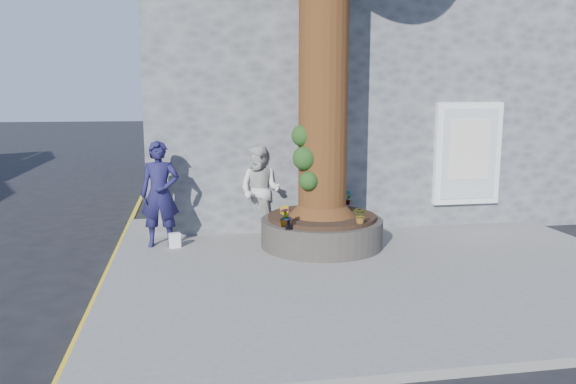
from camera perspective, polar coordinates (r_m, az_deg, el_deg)
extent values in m
plane|color=black|center=(8.76, 1.33, -9.84)|extent=(120.00, 120.00, 0.00)
cube|color=slate|center=(10.04, 8.68, -7.02)|extent=(9.00, 8.00, 0.12)
cube|color=yellow|center=(9.66, -18.15, -8.44)|extent=(0.10, 30.00, 0.01)
cube|color=#4F5154|center=(15.84, 5.19, 9.95)|extent=(10.00, 8.00, 6.00)
cube|color=white|center=(12.76, 17.78, 3.73)|extent=(1.50, 0.12, 2.20)
cube|color=silver|center=(12.71, 17.90, 3.70)|extent=(1.25, 0.04, 1.95)
cube|color=silver|center=(12.68, 17.97, 4.14)|extent=(0.90, 0.02, 1.30)
cylinder|color=black|center=(10.69, 3.45, -4.10)|extent=(2.30, 2.30, 0.52)
cylinder|color=black|center=(10.63, 3.46, -2.53)|extent=(2.04, 2.04, 0.08)
cylinder|color=#4C2A13|center=(10.49, 3.69, 18.13)|extent=(0.90, 0.90, 7.50)
cone|color=#4C2A13|center=(10.55, 3.48, -0.46)|extent=(1.24, 1.24, 0.70)
sphere|color=#1C3712|center=(10.17, 1.70, 3.44)|extent=(0.44, 0.44, 0.44)
sphere|color=#1C3712|center=(10.13, 2.14, 1.13)|extent=(0.36, 0.36, 0.36)
sphere|color=#1C3712|center=(10.24, 1.47, 5.73)|extent=(0.40, 0.40, 0.40)
imported|color=#18173F|center=(10.79, -12.88, -0.21)|extent=(0.76, 0.53, 2.00)
imported|color=silver|center=(11.42, -2.85, 0.16)|extent=(1.12, 1.07, 1.83)
cube|color=white|center=(10.77, -11.43, -4.84)|extent=(0.23, 0.17, 0.28)
imported|color=gray|center=(11.58, 6.10, -0.52)|extent=(0.21, 0.19, 0.33)
imported|color=gray|center=(9.60, -0.29, -2.49)|extent=(0.28, 0.28, 0.37)
imported|color=gray|center=(9.60, -0.29, -2.58)|extent=(0.22, 0.22, 0.33)
imported|color=gray|center=(9.92, 7.41, -2.39)|extent=(0.29, 0.31, 0.29)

